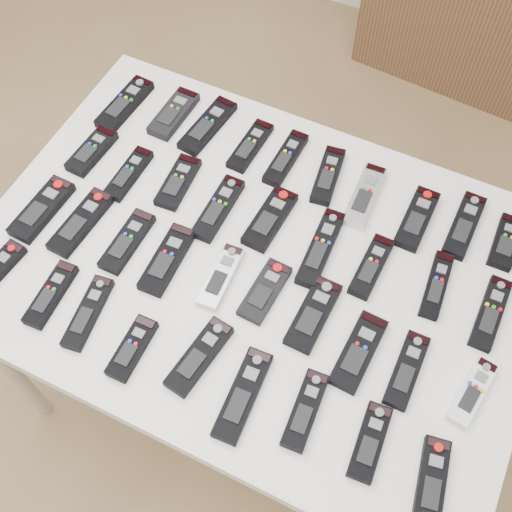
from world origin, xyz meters
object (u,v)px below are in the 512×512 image
at_px(remote_33, 199,356).
at_px(remote_24, 265,291).
at_px(remote_11, 129,174).
at_px(remote_31, 88,313).
at_px(remote_18, 491,313).
at_px(remote_1, 174,114).
at_px(remote_4, 286,158).
at_px(remote_21, 127,241).
at_px(remote_20, 81,222).
at_px(remote_23, 221,276).
at_px(remote_12, 178,182).
at_px(remote_27, 407,370).
at_px(remote_2, 208,126).
at_px(remote_34, 243,395).
at_px(remote_35, 305,410).
at_px(remote_30, 51,294).
at_px(remote_5, 328,176).
at_px(remote_15, 321,248).
at_px(remote_3, 250,146).
at_px(remote_16, 371,267).
at_px(remote_36, 370,442).
at_px(table, 256,273).
at_px(remote_7, 417,219).
at_px(remote_32, 132,348).
at_px(remote_19, 42,209).
at_px(remote_26, 359,352).
at_px(remote_0, 125,104).
at_px(remote_22, 167,259).
at_px(remote_25, 313,314).
at_px(remote_10, 92,151).
at_px(remote_37, 432,482).
at_px(remote_14, 270,219).
at_px(remote_6, 365,196).
at_px(remote_17, 437,285).
at_px(remote_9, 506,242).
at_px(remote_28, 472,392).
at_px(remote_13, 218,208).
at_px(remote_8, 464,225).

bearing_deg(remote_33, remote_24, 81.89).
height_order(remote_11, remote_31, remote_11).
bearing_deg(remote_18, remote_1, 167.74).
bearing_deg(remote_4, remote_21, -119.35).
xyz_separation_m(remote_20, remote_23, (0.36, 0.01, -0.00)).
relative_size(remote_12, remote_31, 0.90).
bearing_deg(remote_27, remote_2, 148.27).
height_order(remote_23, remote_34, same).
bearing_deg(remote_35, remote_30, 176.67).
height_order(remote_5, remote_15, same).
distance_m(remote_3, remote_35, 0.69).
distance_m(remote_16, remote_30, 0.70).
distance_m(remote_20, remote_24, 0.46).
xyz_separation_m(remote_24, remote_36, (0.32, -0.21, 0.00)).
height_order(remote_18, remote_20, remote_20).
bearing_deg(remote_34, table, 107.84).
distance_m(remote_4, remote_7, 0.35).
distance_m(remote_27, remote_32, 0.56).
xyz_separation_m(remote_19, remote_26, (0.80, -0.01, -0.00)).
bearing_deg(remote_0, remote_4, 5.73).
bearing_deg(remote_36, remote_22, 157.71).
bearing_deg(remote_11, remote_32, -57.26).
relative_size(remote_3, remote_11, 1.04).
bearing_deg(remote_25, remote_16, 68.26).
bearing_deg(remote_22, remote_0, 130.33).
xyz_separation_m(remote_2, remote_34, (0.40, -0.60, 0.00)).
height_order(table, remote_11, remote_11).
bearing_deg(remote_24, remote_16, 43.01).
bearing_deg(remote_19, remote_10, 89.87).
height_order(remote_12, remote_37, remote_37).
height_order(remote_24, remote_31, same).
bearing_deg(remote_10, remote_0, 96.61).
distance_m(remote_2, remote_32, 0.63).
relative_size(remote_14, remote_27, 1.04).
relative_size(table, remote_31, 7.21).
height_order(remote_11, remote_18, remote_11).
distance_m(remote_27, remote_36, 0.17).
relative_size(remote_2, remote_5, 1.17).
distance_m(remote_26, remote_30, 0.67).
height_order(remote_6, remote_33, same).
height_order(remote_17, remote_27, remote_17).
height_order(remote_7, remote_35, same).
distance_m(remote_10, remote_14, 0.49).
bearing_deg(remote_7, remote_9, 8.60).
height_order(remote_9, remote_27, same).
bearing_deg(remote_28, remote_13, 173.96).
distance_m(remote_1, remote_14, 0.41).
bearing_deg(remote_18, remote_8, 121.20).
distance_m(remote_20, remote_37, 0.93).
bearing_deg(remote_30, remote_8, 33.10).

